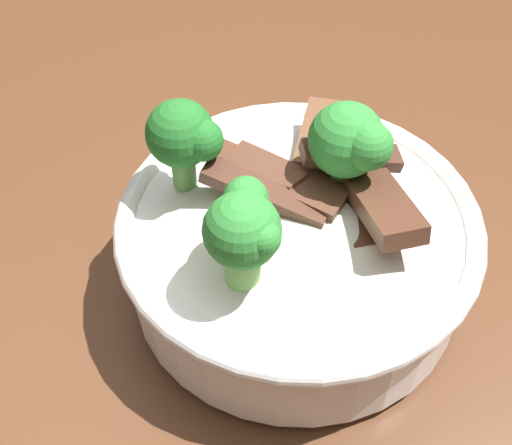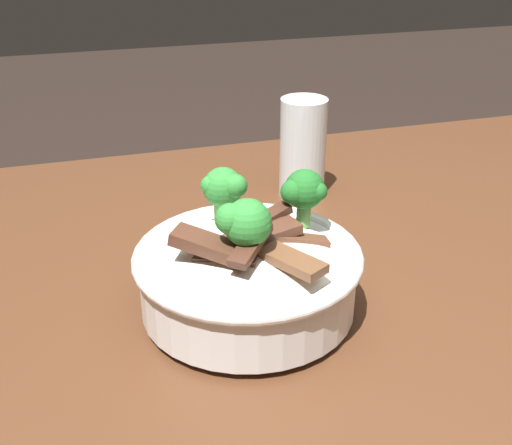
% 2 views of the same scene
% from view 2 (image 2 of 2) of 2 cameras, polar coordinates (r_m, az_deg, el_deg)
% --- Properties ---
extents(dining_table, '(1.39, 1.02, 0.75)m').
position_cam_2_polar(dining_table, '(0.74, 12.57, -14.67)').
color(dining_table, '#56331E').
rests_on(dining_table, ground).
extents(rice_bowl, '(0.22, 0.22, 0.14)m').
position_cam_2_polar(rice_bowl, '(0.62, -0.68, -4.15)').
color(rice_bowl, white).
rests_on(rice_bowl, dining_table).
extents(drinking_glass, '(0.06, 0.06, 0.13)m').
position_cam_2_polar(drinking_glass, '(0.88, 4.18, 6.08)').
color(drinking_glass, white).
rests_on(drinking_glass, dining_table).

